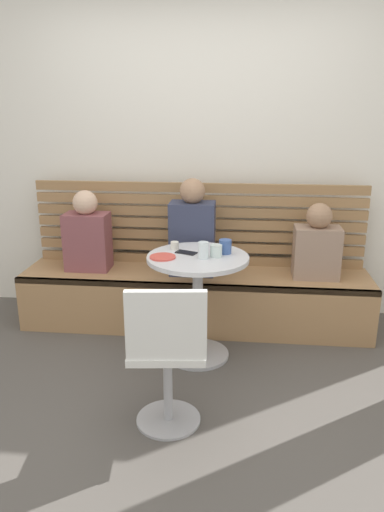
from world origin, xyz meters
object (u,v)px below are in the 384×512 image
Objects in this scene: booth_bench at (195,299)px; person_child_middle at (87,235)px; person_adult at (192,232)px; cup_mug_blue at (225,247)px; cafe_table at (198,287)px; cup_glass_short at (216,251)px; cup_espresso_small at (175,246)px; person_child_left at (317,246)px; plate_small at (163,257)px; phone_on_table at (186,252)px; cup_water_clear at (203,250)px; white_chair at (167,352)px.

person_child_middle reaches higher than booth_bench.
person_adult is 7.78× the size of cup_mug_blue.
cafe_table is 0.33m from cup_mug_blue.
cup_glass_short is (0.12, -0.00, 0.26)m from cafe_table.
cup_glass_short is at bearing -24.71° from cup_espresso_small.
person_adult is 1.29× the size of person_child_left.
plate_small is at bearing -104.35° from cup_espresso_small.
cup_mug_blue reaches higher than booth_bench.
person_child_middle is at bearing 83.79° from phone_on_table.
cafe_table is at bearing 128.16° from cup_water_clear.
plate_small is at bearing 100.56° from white_chair.
cup_water_clear is at bearing -107.51° from phone_on_table.
person_child_left is at bearing 20.37° from cup_espresso_small.
person_adult reaches higher than person_child_left.
cup_glass_short is 0.35m from plate_small.
white_chair is (-0.09, -0.81, -0.05)m from cafe_table.
white_chair is at bearing -96.02° from cafe_table.
plate_small is 1.21× the size of phone_on_table.
white_chair reaches higher than phone_on_table.
booth_bench is 1.34m from white_chair.
cafe_table is 7.79× the size of cup_mug_blue.
plate_small is at bearing -163.45° from cafe_table.
person_adult is at bearing 23.52° from phone_on_table.
cup_espresso_small is (-0.08, -0.37, -0.00)m from person_adult.
booth_bench is 3.65× the size of cafe_table.
person_child_left reaches higher than white_chair.
person_child_left is at bearing 31.12° from cafe_table.
person_child_left is 7.14× the size of cup_glass_short.
cup_mug_blue is at bearing 73.52° from white_chair.
cup_espresso_small is at bearing -159.63° from person_child_left.
person_adult is at bearing 121.87° from cup_mug_blue.
white_chair is 1.34× the size of person_child_middle.
person_adult reaches higher than cafe_table.
white_chair is (-0.02, -1.31, 0.24)m from booth_bench.
booth_bench is at bearing -179.21° from person_child_left.
booth_bench is 0.55m from person_adult.
phone_on_table is at bearing 164.34° from cup_glass_short.
booth_bench is at bearing 120.23° from cup_mug_blue.
cup_mug_blue is (0.26, 0.89, 0.32)m from white_chair.
cup_mug_blue is 1.70× the size of cup_espresso_small.
cafe_table is at bearing 178.66° from cup_glass_short.
person_adult reaches higher than phone_on_table.
person_adult is 9.24× the size of cup_glass_short.
cup_mug_blue is 0.19m from cup_water_clear.
cafe_table is 0.82m from white_chair.
cafe_table is 6.73× the size of cup_water_clear.
person_child_middle is 6.65× the size of cup_mug_blue.
white_chair is at bearing -106.48° from cup_mug_blue.
cafe_table is 0.33m from plate_small.
person_adult is 0.51m from cup_mug_blue.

